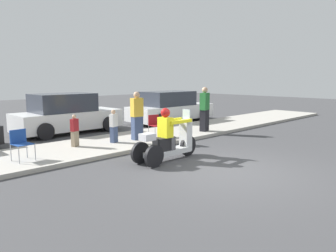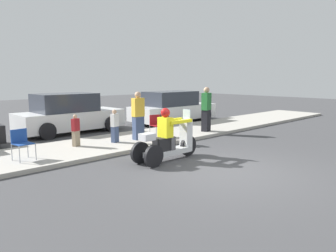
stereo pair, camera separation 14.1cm
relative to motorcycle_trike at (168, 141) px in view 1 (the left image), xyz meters
The scene contains 11 objects.
ground_plane 1.90m from the motorcycle_trike, 81.50° to the right, with size 60.00×60.00×0.00m, color #424244.
sidewalk_strip 2.85m from the motorcycle_trike, 84.50° to the left, with size 28.00×2.80×0.12m.
motorcycle_trike is the anchor object (origin of this frame).
spectator_with_child 2.74m from the motorcycle_trike, 69.23° to the left, with size 0.42×0.27×1.69m.
spectator_by_tree 2.68m from the motorcycle_trike, 88.64° to the left, with size 0.30×0.23×1.12m.
spectator_far_back 4.58m from the motorcycle_trike, 26.33° to the left, with size 0.48×0.36×1.80m.
spectator_near_curb 3.24m from the motorcycle_trike, 111.84° to the left, with size 0.28×0.22×1.03m.
folding_chair_curbside 2.96m from the motorcycle_trike, 54.46° to the left, with size 0.53×0.53×0.82m.
folding_chair_set_back 3.94m from the motorcycle_trike, 141.89° to the left, with size 0.51×0.51×0.82m.
parked_car_lot_left 6.20m from the motorcycle_trike, 88.20° to the left, with size 4.34×1.96×1.65m.
parked_car_lot_far 7.85m from the motorcycle_trike, 44.56° to the left, with size 4.77×1.96×1.59m.
Camera 1 is at (-6.55, -4.59, 2.33)m, focal length 35.00 mm.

